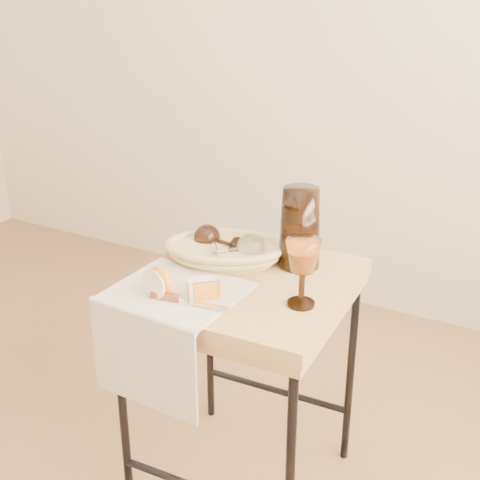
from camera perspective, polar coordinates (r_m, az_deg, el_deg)
The scene contains 10 objects.
side_table at distance 1.93m, azimuth 0.29°, elevation -12.80°, with size 0.55×0.55×0.70m, color brown, non-canonical shape.
tea_towel at distance 1.68m, azimuth -5.62°, elevation -4.54°, with size 0.32×0.29×0.01m, color silver.
bread_basket at distance 1.83m, azimuth -1.33°, elevation -1.08°, with size 0.30×0.21×0.05m, color tan, non-canonical shape.
goblet_lying_a at distance 1.85m, azimuth -1.84°, elevation -0.11°, with size 0.13×0.08×0.08m, color #331C12, non-canonical shape.
goblet_lying_b at distance 1.79m, azimuth -0.40°, elevation -0.83°, with size 0.13×0.08×0.08m, color white, non-canonical shape.
pitcher at distance 1.78m, azimuth 5.26°, elevation 1.10°, with size 0.16×0.24×0.27m, color black, non-canonical shape.
wine_goblet at distance 1.58m, azimuth 5.48°, elevation -2.87°, with size 0.09×0.09×0.18m, color white, non-canonical shape.
apple_half at distance 1.64m, azimuth -7.02°, elevation -3.60°, with size 0.08×0.04×0.08m, color red.
apple_wedge at distance 1.63m, azimuth -3.40°, elevation -4.22°, with size 0.07×0.04×0.05m, color #FFE6C1.
table_knife at distance 1.61m, azimuth -4.76°, elevation -5.29°, with size 0.20×0.02×0.02m, color silver, non-canonical shape.
Camera 1 is at (1.30, -0.86, 1.48)m, focal length 48.64 mm.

